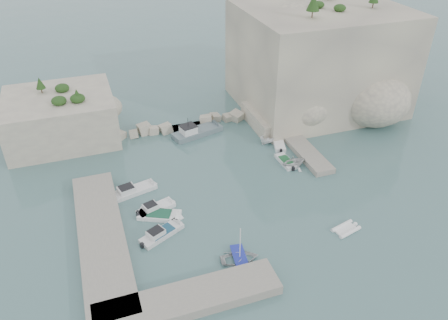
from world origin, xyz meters
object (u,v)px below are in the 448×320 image
object	(u,v)px
motorboat_c	(160,217)
tender_east_c	(279,145)
motorboat_b	(156,210)
motorboat_a	(134,193)
tender_east_a	(294,167)
tender_east_d	(272,142)
tender_east_b	(285,163)
work_boat	(197,134)
inflatable_dinghy	(346,230)
motorboat_d	(162,235)
rowboat	(240,260)

from	to	relation	value
motorboat_c	tender_east_c	distance (m)	23.41
motorboat_b	tender_east_c	size ratio (longest dim) A/B	1.07
motorboat_a	tender_east_a	world-z (taller)	tender_east_a
tender_east_d	motorboat_a	bearing A→B (deg)	92.66
tender_east_b	work_boat	world-z (taller)	work_boat
inflatable_dinghy	tender_east_b	world-z (taller)	tender_east_b
motorboat_a	tender_east_b	bearing A→B (deg)	-14.71
work_boat	motorboat_d	bearing A→B (deg)	-131.12
tender_east_b	motorboat_d	bearing A→B (deg)	111.25
work_boat	motorboat_c	bearing A→B (deg)	-134.12
motorboat_a	tender_east_b	world-z (taller)	motorboat_a
inflatable_dinghy	motorboat_b	bearing A→B (deg)	137.52
motorboat_c	tender_east_c	size ratio (longest dim) A/B	1.16
rowboat	tender_east_b	size ratio (longest dim) A/B	0.92
inflatable_dinghy	tender_east_c	xyz separation A→B (m)	(0.86, 20.10, 0.00)
motorboat_c	motorboat_a	xyz separation A→B (m)	(-2.17, 5.90, 0.00)
motorboat_d	tender_east_a	size ratio (longest dim) A/B	1.60
motorboat_a	motorboat_d	bearing A→B (deg)	-93.57
motorboat_c	motorboat_b	size ratio (longest dim) A/B	1.08
tender_east_b	tender_east_c	distance (m)	5.04
rowboat	inflatable_dinghy	distance (m)	13.39
inflatable_dinghy	motorboat_d	bearing A→B (deg)	149.00
motorboat_b	rowboat	world-z (taller)	motorboat_b
inflatable_dinghy	tender_east_b	bearing A→B (deg)	77.18
motorboat_b	rowboat	xyz separation A→B (m)	(6.75, -11.22, 0.00)
motorboat_d	tender_east_c	xyz separation A→B (m)	(21.29, 13.93, 0.00)
motorboat_d	inflatable_dinghy	xyz separation A→B (m)	(20.43, -6.17, 0.00)
motorboat_b	motorboat_a	xyz separation A→B (m)	(-2.04, 4.54, 0.00)
motorboat_d	tender_east_b	distance (m)	22.01
motorboat_a	motorboat_b	bearing A→B (deg)	-80.09
motorboat_c	rowboat	bearing A→B (deg)	-30.32
motorboat_c	motorboat_b	bearing A→B (deg)	121.24
motorboat_c	inflatable_dinghy	xyz separation A→B (m)	(20.00, -9.48, 0.00)
tender_east_a	inflatable_dinghy	bearing A→B (deg)	175.84
motorboat_a	rowboat	distance (m)	18.04
rowboat	inflatable_dinghy	world-z (taller)	rowboat
tender_east_a	tender_east_b	bearing A→B (deg)	26.90
work_boat	tender_east_a	bearing A→B (deg)	-67.20
motorboat_d	rowboat	world-z (taller)	motorboat_d
tender_east_d	work_boat	size ratio (longest dim) A/B	0.50
motorboat_b	tender_east_a	distance (m)	20.70
work_boat	tender_east_c	bearing A→B (deg)	-48.67
tender_east_b	tender_east_c	xyz separation A→B (m)	(1.22, 4.89, 0.00)
tender_east_a	tender_east_b	distance (m)	1.39
motorboat_a	rowboat	world-z (taller)	motorboat_a
motorboat_b	tender_east_c	xyz separation A→B (m)	(20.99, 9.26, 0.00)
inflatable_dinghy	work_boat	size ratio (longest dim) A/B	0.39
motorboat_a	tender_east_a	size ratio (longest dim) A/B	1.80
work_boat	inflatable_dinghy	bearing A→B (deg)	-84.84
motorboat_a	tender_east_d	bearing A→B (deg)	0.65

